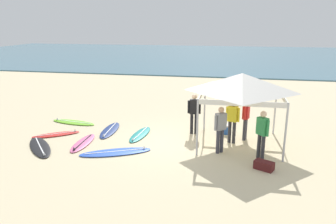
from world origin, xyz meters
TOP-DOWN VIEW (x-y plane):
  - ground_plane at (0.00, 0.00)m, footprint 80.00×80.00m
  - sea at (0.00, 33.55)m, footprint 80.00×36.00m
  - canopy_tent at (2.29, 0.34)m, footprint 3.04×3.04m
  - surfboard_lime at (-5.25, 1.55)m, footprint 2.31×0.96m
  - surfboard_teal at (-1.72, 0.52)m, footprint 0.70×2.06m
  - surfboard_black at (-5.03, -1.57)m, footprint 2.06×2.27m
  - surfboard_pink at (-3.63, -0.86)m, footprint 0.64×2.04m
  - surfboard_navy at (-3.16, 0.79)m, footprint 0.76×2.23m
  - surfboard_blue at (-2.05, -1.50)m, footprint 2.61×1.69m
  - surfboard_red at (-5.15, -0.16)m, footprint 1.85×1.50m
  - person_yellow at (2.02, 0.36)m, footprint 0.53×0.32m
  - person_red at (2.54, 0.84)m, footprint 0.31×0.53m
  - person_black at (0.45, 1.15)m, footprint 0.55×0.23m
  - person_green at (3.02, -1.01)m, footprint 0.41×0.43m
  - person_grey at (1.61, -0.73)m, footprint 0.43×0.41m
  - gear_bag_near_tent at (3.07, -1.87)m, footprint 0.68×0.56m
  - cooler_box at (1.69, 1.42)m, footprint 0.50×0.36m

SIDE VIEW (x-z plane):
  - ground_plane at x=0.00m, z-range 0.00..0.00m
  - surfboard_blue at x=-2.05m, z-range -0.06..0.13m
  - surfboard_black at x=-5.03m, z-range -0.06..0.13m
  - surfboard_lime at x=-5.25m, z-range -0.06..0.13m
  - surfboard_navy at x=-3.16m, z-range -0.06..0.13m
  - surfboard_teal at x=-1.72m, z-range -0.06..0.13m
  - surfboard_pink at x=-3.63m, z-range -0.06..0.13m
  - surfboard_red at x=-5.15m, z-range -0.06..0.13m
  - sea at x=0.00m, z-range 0.00..0.10m
  - gear_bag_near_tent at x=3.07m, z-range 0.00..0.28m
  - cooler_box at x=1.69m, z-range 0.00..0.39m
  - person_yellow at x=2.02m, z-range 0.13..1.84m
  - person_red at x=2.54m, z-range 0.13..1.84m
  - person_black at x=0.45m, z-range 0.13..1.84m
  - person_green at x=3.02m, z-range 0.13..1.84m
  - person_grey at x=1.61m, z-range 0.13..1.84m
  - canopy_tent at x=2.29m, z-range 1.01..3.76m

